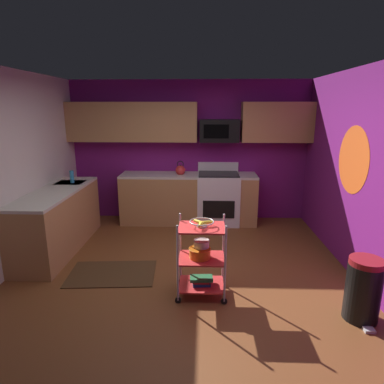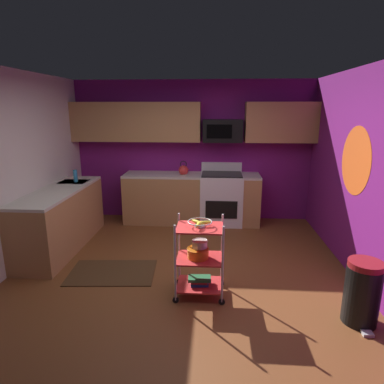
{
  "view_description": "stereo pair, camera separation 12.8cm",
  "coord_description": "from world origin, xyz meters",
  "px_view_note": "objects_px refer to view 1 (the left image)",
  "views": [
    {
      "loc": [
        0.29,
        -3.83,
        2.1
      ],
      "look_at": [
        0.13,
        0.28,
        1.05
      ],
      "focal_mm": 30.89,
      "sensor_mm": 36.0,
      "label": 1
    },
    {
      "loc": [
        0.42,
        -3.82,
        2.1
      ],
      "look_at": [
        0.13,
        0.28,
        1.05
      ],
      "focal_mm": 30.89,
      "sensor_mm": 36.0,
      "label": 2
    }
  ],
  "objects_px": {
    "rolling_cart": "(202,258)",
    "trash_can": "(363,290)",
    "oven_range": "(218,198)",
    "kettle": "(180,170)",
    "book_stack": "(201,280)",
    "mixing_bowl_large": "(200,253)",
    "fruit_bowl": "(202,223)",
    "mixing_bowl_small": "(202,243)",
    "microwave": "(219,131)",
    "dish_soap_bottle": "(72,177)"
  },
  "relations": [
    {
      "from": "rolling_cart",
      "to": "trash_can",
      "type": "xyz_separation_m",
      "value": [
        1.63,
        -0.4,
        -0.12
      ]
    },
    {
      "from": "oven_range",
      "to": "fruit_bowl",
      "type": "height_order",
      "value": "oven_range"
    },
    {
      "from": "microwave",
      "to": "trash_can",
      "type": "relative_size",
      "value": 1.06
    },
    {
      "from": "oven_range",
      "to": "rolling_cart",
      "type": "xyz_separation_m",
      "value": [
        -0.28,
        -2.5,
        -0.03
      ]
    },
    {
      "from": "rolling_cart",
      "to": "mixing_bowl_large",
      "type": "height_order",
      "value": "rolling_cart"
    },
    {
      "from": "fruit_bowl",
      "to": "mixing_bowl_small",
      "type": "bearing_deg",
      "value": 91.07
    },
    {
      "from": "dish_soap_bottle",
      "to": "mixing_bowl_small",
      "type": "bearing_deg",
      "value": -38.57
    },
    {
      "from": "rolling_cart",
      "to": "mixing_bowl_large",
      "type": "relative_size",
      "value": 3.63
    },
    {
      "from": "oven_range",
      "to": "trash_can",
      "type": "bearing_deg",
      "value": -65.0
    },
    {
      "from": "book_stack",
      "to": "dish_soap_bottle",
      "type": "xyz_separation_m",
      "value": [
        -2.12,
        1.72,
        0.85
      ]
    },
    {
      "from": "oven_range",
      "to": "mixing_bowl_small",
      "type": "bearing_deg",
      "value": -96.52
    },
    {
      "from": "microwave",
      "to": "trash_can",
      "type": "xyz_separation_m",
      "value": [
        1.35,
        -3.0,
        -1.37
      ]
    },
    {
      "from": "mixing_bowl_large",
      "to": "dish_soap_bottle",
      "type": "bearing_deg",
      "value": 140.68
    },
    {
      "from": "dish_soap_bottle",
      "to": "oven_range",
      "type": "bearing_deg",
      "value": 17.99
    },
    {
      "from": "fruit_bowl",
      "to": "mixing_bowl_large",
      "type": "bearing_deg",
      "value": -180.0
    },
    {
      "from": "mixing_bowl_large",
      "to": "mixing_bowl_small",
      "type": "height_order",
      "value": "mixing_bowl_small"
    },
    {
      "from": "oven_range",
      "to": "kettle",
      "type": "height_order",
      "value": "kettle"
    },
    {
      "from": "fruit_bowl",
      "to": "book_stack",
      "type": "relative_size",
      "value": 1.01
    },
    {
      "from": "mixing_bowl_large",
      "to": "trash_can",
      "type": "xyz_separation_m",
      "value": [
        1.65,
        -0.4,
        -0.19
      ]
    },
    {
      "from": "kettle",
      "to": "book_stack",
      "type": "bearing_deg",
      "value": -80.54
    },
    {
      "from": "dish_soap_bottle",
      "to": "kettle",
      "type": "bearing_deg",
      "value": 24.49
    },
    {
      "from": "oven_range",
      "to": "kettle",
      "type": "xyz_separation_m",
      "value": [
        -0.7,
        -0.0,
        0.52
      ]
    },
    {
      "from": "oven_range",
      "to": "kettle",
      "type": "bearing_deg",
      "value": -179.68
    },
    {
      "from": "mixing_bowl_small",
      "to": "book_stack",
      "type": "xyz_separation_m",
      "value": [
        0.0,
        -0.03,
        -0.44
      ]
    },
    {
      "from": "fruit_bowl",
      "to": "trash_can",
      "type": "relative_size",
      "value": 0.41
    },
    {
      "from": "kettle",
      "to": "trash_can",
      "type": "relative_size",
      "value": 0.4
    },
    {
      "from": "microwave",
      "to": "kettle",
      "type": "xyz_separation_m",
      "value": [
        -0.7,
        -0.11,
        -0.7
      ]
    },
    {
      "from": "kettle",
      "to": "microwave",
      "type": "bearing_deg",
      "value": 8.84
    },
    {
      "from": "rolling_cart",
      "to": "dish_soap_bottle",
      "type": "relative_size",
      "value": 4.57
    },
    {
      "from": "fruit_bowl",
      "to": "trash_can",
      "type": "bearing_deg",
      "value": -13.61
    },
    {
      "from": "rolling_cart",
      "to": "fruit_bowl",
      "type": "relative_size",
      "value": 3.36
    },
    {
      "from": "mixing_bowl_small",
      "to": "kettle",
      "type": "distance_m",
      "value": 2.53
    },
    {
      "from": "book_stack",
      "to": "trash_can",
      "type": "bearing_deg",
      "value": -13.61
    },
    {
      "from": "microwave",
      "to": "dish_soap_bottle",
      "type": "xyz_separation_m",
      "value": [
        -2.4,
        -0.88,
        -0.68
      ]
    },
    {
      "from": "rolling_cart",
      "to": "mixing_bowl_large",
      "type": "xyz_separation_m",
      "value": [
        -0.02,
        0.0,
        0.07
      ]
    },
    {
      "from": "fruit_bowl",
      "to": "kettle",
      "type": "height_order",
      "value": "kettle"
    },
    {
      "from": "book_stack",
      "to": "kettle",
      "type": "height_order",
      "value": "kettle"
    },
    {
      "from": "oven_range",
      "to": "trash_can",
      "type": "xyz_separation_m",
      "value": [
        1.35,
        -2.9,
        -0.15
      ]
    },
    {
      "from": "trash_can",
      "to": "mixing_bowl_small",
      "type": "bearing_deg",
      "value": 165.4
    },
    {
      "from": "rolling_cart",
      "to": "book_stack",
      "type": "height_order",
      "value": "rolling_cart"
    },
    {
      "from": "microwave",
      "to": "rolling_cart",
      "type": "xyz_separation_m",
      "value": [
        -0.28,
        -2.61,
        -1.25
      ]
    },
    {
      "from": "rolling_cart",
      "to": "mixing_bowl_large",
      "type": "bearing_deg",
      "value": 180.0
    },
    {
      "from": "rolling_cart",
      "to": "trash_can",
      "type": "distance_m",
      "value": 1.68
    },
    {
      "from": "oven_range",
      "to": "fruit_bowl",
      "type": "distance_m",
      "value": 2.55
    },
    {
      "from": "microwave",
      "to": "mixing_bowl_small",
      "type": "xyz_separation_m",
      "value": [
        -0.28,
        -2.58,
        -1.08
      ]
    },
    {
      "from": "microwave",
      "to": "book_stack",
      "type": "bearing_deg",
      "value": -96.16
    },
    {
      "from": "microwave",
      "to": "trash_can",
      "type": "height_order",
      "value": "microwave"
    },
    {
      "from": "book_stack",
      "to": "fruit_bowl",
      "type": "bearing_deg",
      "value": 116.57
    },
    {
      "from": "microwave",
      "to": "dish_soap_bottle",
      "type": "height_order",
      "value": "microwave"
    },
    {
      "from": "mixing_bowl_small",
      "to": "dish_soap_bottle",
      "type": "bearing_deg",
      "value": 141.43
    }
  ]
}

